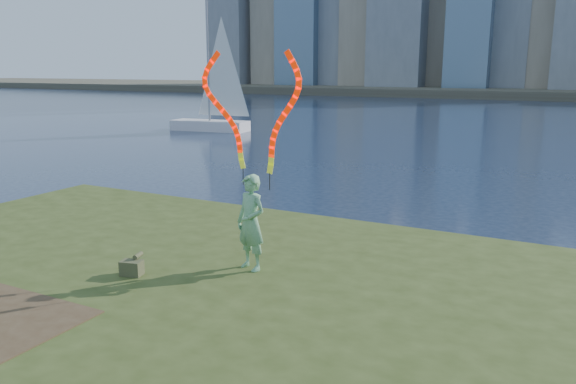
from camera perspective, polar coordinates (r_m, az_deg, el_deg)
The scene contains 6 objects.
ground at distance 9.88m, azimuth -8.05°, elevation -13.27°, with size 320.00×320.00×0.00m, color #18243D.
grassy_knoll at distance 8.20m, azimuth -17.93°, elevation -16.84°, with size 20.00×18.00×0.80m.
far_shore at distance 102.37m, azimuth 25.14°, elevation 9.25°, with size 320.00×40.00×1.20m, color #484334.
woman_with_ribbons at distance 9.66m, azimuth -3.67°, elevation 0.07°, with size 2.00×0.70×4.07m.
canvas_bag at distance 10.05m, azimuth -15.55°, elevation -7.35°, with size 0.41×0.46×0.34m.
sailboat at distance 39.52m, azimuth -7.61°, elevation 8.35°, with size 5.85×2.32×8.79m.
Camera 1 is at (5.30, -7.17, 4.27)m, focal length 35.00 mm.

